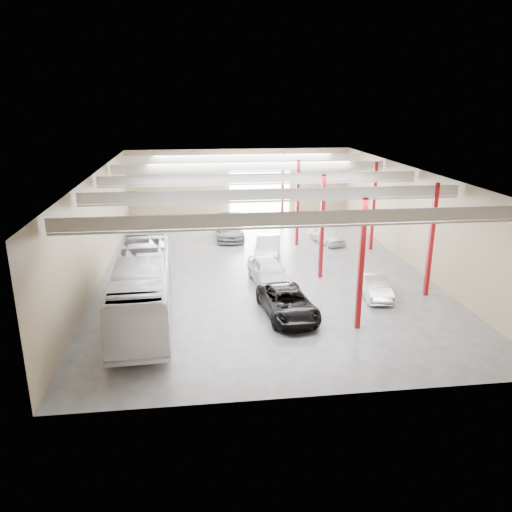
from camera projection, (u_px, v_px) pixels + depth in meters
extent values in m
cube|color=#46464B|center=(261.00, 270.00, 35.55)|extent=(22.00, 32.00, 0.01)
cube|color=beige|center=(261.00, 171.00, 33.45)|extent=(22.00, 32.00, 0.12)
cube|color=#77624A|center=(240.00, 185.00, 49.64)|extent=(22.00, 0.12, 7.00)
cube|color=#77624A|center=(317.00, 318.00, 19.36)|extent=(22.00, 0.12, 7.00)
cube|color=#77624A|center=(98.00, 227.00, 33.19)|extent=(0.12, 32.00, 7.00)
cube|color=#77624A|center=(413.00, 218.00, 35.81)|extent=(0.12, 32.00, 7.00)
cube|color=white|center=(260.00, 194.00, 50.04)|extent=(6.00, 0.20, 5.00)
cube|color=maroon|center=(361.00, 265.00, 25.49)|extent=(0.25, 0.25, 7.00)
cube|color=maroon|center=(322.00, 227.00, 33.06)|extent=(0.25, 0.25, 7.00)
cube|color=maroon|center=(297.00, 204.00, 40.63)|extent=(0.25, 0.25, 7.00)
cube|color=maroon|center=(282.00, 189.00, 47.26)|extent=(0.25, 0.25, 7.00)
cube|color=maroon|center=(431.00, 241.00, 29.95)|extent=(0.25, 0.25, 7.00)
cube|color=maroon|center=(373.00, 207.00, 39.42)|extent=(0.25, 0.25, 7.00)
cube|color=#BABAB5|center=(298.00, 218.00, 22.23)|extent=(21.60, 0.15, 0.60)
cube|color=#BABAB5|center=(297.00, 227.00, 22.35)|extent=(21.60, 0.10, 0.10)
cube|color=#BABAB5|center=(276.00, 194.00, 27.91)|extent=(21.60, 0.15, 0.60)
cube|color=#BABAB5|center=(276.00, 201.00, 28.03)|extent=(21.60, 0.10, 0.10)
cube|color=#BABAB5|center=(261.00, 178.00, 33.59)|extent=(21.60, 0.15, 0.60)
cube|color=#BABAB5|center=(261.00, 184.00, 33.71)|extent=(21.60, 0.10, 0.10)
cube|color=#BABAB5|center=(251.00, 167.00, 39.26)|extent=(21.60, 0.15, 0.60)
cube|color=#BABAB5|center=(251.00, 172.00, 39.38)|extent=(21.60, 0.10, 0.10)
cube|color=#BABAB5|center=(243.00, 158.00, 44.94)|extent=(21.60, 0.15, 0.60)
cube|color=#BABAB5|center=(243.00, 163.00, 45.06)|extent=(21.60, 0.10, 0.10)
imported|color=white|center=(143.00, 287.00, 27.43)|extent=(3.38, 12.50, 3.45)
imported|color=black|center=(288.00, 303.00, 27.78)|extent=(3.12, 5.79, 1.54)
imported|color=silver|center=(268.00, 271.00, 32.64)|extent=(2.63, 5.25, 1.72)
imported|color=silver|center=(268.00, 247.00, 38.18)|extent=(2.75, 5.17, 1.62)
imported|color=slate|center=(230.00, 228.00, 43.63)|extent=(2.63, 5.96, 1.70)
imported|color=#B7B7BC|center=(375.00, 286.00, 30.57)|extent=(2.00, 4.27, 1.35)
imported|color=silver|center=(327.00, 236.00, 41.96)|extent=(2.63, 4.18, 1.33)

